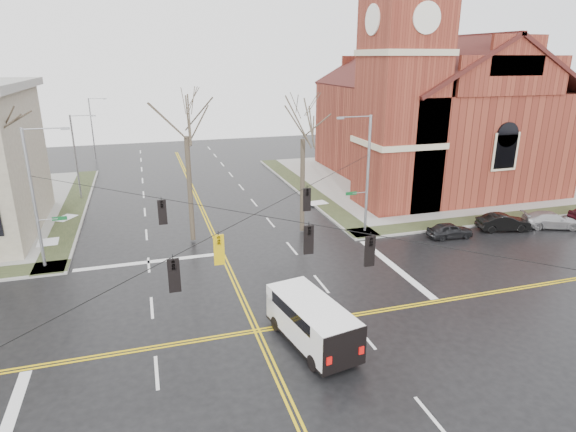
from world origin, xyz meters
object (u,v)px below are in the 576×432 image
object	(u,v)px
signal_pole_nw	(36,195)
cargo_van	(309,318)
parked_car_a	(450,230)
tree_ne	(303,133)
streetlight_north_a	(77,154)
parked_car_b	(503,222)
church	(428,104)
streetlight_north_b	(93,126)
tree_nw_near	(186,129)
signal_pole_ne	(366,171)
parked_car_c	(551,220)

from	to	relation	value
signal_pole_nw	cargo_van	world-z (taller)	signal_pole_nw
parked_car_a	tree_ne	bearing A→B (deg)	70.62
streetlight_north_a	parked_car_b	size ratio (longest dim) A/B	1.96
church	streetlight_north_a	xyz separation A→B (m)	(-35.42, 3.22, -3.97)
streetlight_north_b	tree_nw_near	size ratio (longest dim) A/B	0.69
signal_pole_ne	signal_pole_nw	size ratio (longest dim) A/B	1.00
parked_car_a	parked_car_b	bearing A→B (deg)	-84.12
streetlight_north_a	streetlight_north_b	size ratio (longest dim) A/B	1.00
signal_pole_nw	parked_car_a	world-z (taller)	signal_pole_nw
streetlight_north_b	parked_car_b	xyz separation A→B (m)	(32.88, -39.28, -3.80)
streetlight_north_b	tree_nw_near	xyz separation A→B (m)	(8.99, -34.49, 3.93)
parked_car_a	tree_nw_near	distance (m)	21.00
parked_car_b	parked_car_c	distance (m)	4.18
tree_ne	signal_pole_nw	bearing A→B (deg)	-175.07
signal_pole_nw	streetlight_north_b	size ratio (longest dim) A/B	1.12
parked_car_a	parked_car_c	size ratio (longest dim) A/B	0.78
church	parked_car_a	world-z (taller)	church
streetlight_north_a	tree_ne	distance (m)	23.22
streetlight_north_b	cargo_van	distance (m)	51.37
signal_pole_ne	cargo_van	distance (m)	16.39
tree_ne	parked_car_c	bearing A→B (deg)	-14.07
streetlight_north_a	tree_nw_near	size ratio (longest dim) A/B	0.69
cargo_van	parked_car_a	distance (m)	18.12
parked_car_c	tree_ne	distance (m)	21.41
tree_nw_near	tree_ne	world-z (taller)	tree_nw_near
signal_pole_ne	streetlight_north_a	xyz separation A→B (m)	(-21.97, 16.50, -0.48)
tree_ne	tree_nw_near	bearing A→B (deg)	176.98
church	streetlight_north_a	size ratio (longest dim) A/B	3.44
signal_pole_nw	parked_car_b	distance (m)	33.93
signal_pole_nw	streetlight_north_b	bearing A→B (deg)	88.95
signal_pole_nw	streetlight_north_a	size ratio (longest dim) A/B	1.12
parked_car_c	cargo_van	bearing A→B (deg)	132.56
signal_pole_nw	streetlight_north_b	distance (m)	36.51
tree_nw_near	signal_pole_ne	bearing A→B (deg)	-8.79
streetlight_north_b	parked_car_a	xyz separation A→B (m)	(27.85, -39.44, -3.87)
signal_pole_ne	parked_car_c	distance (m)	16.00
parked_car_a	parked_car_c	bearing A→B (deg)	-88.48
signal_pole_ne	streetlight_north_b	bearing A→B (deg)	121.05
church	signal_pole_nw	world-z (taller)	church
parked_car_a	parked_car_c	distance (m)	9.18
signal_pole_nw	tree_nw_near	xyz separation A→B (m)	(9.66, 2.01, 3.45)
cargo_van	parked_car_b	size ratio (longest dim) A/B	1.47
signal_pole_nw	streetlight_north_a	distance (m)	16.52
tree_nw_near	tree_ne	bearing A→B (deg)	-3.02
cargo_van	church	bearing A→B (deg)	39.08
church	parked_car_a	size ratio (longest dim) A/B	7.89
streetlight_north_a	parked_car_b	world-z (taller)	streetlight_north_a
church	signal_pole_ne	bearing A→B (deg)	-135.34
tree_ne	parked_car_a	bearing A→B (deg)	-23.41
cargo_van	tree_nw_near	size ratio (longest dim) A/B	0.52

